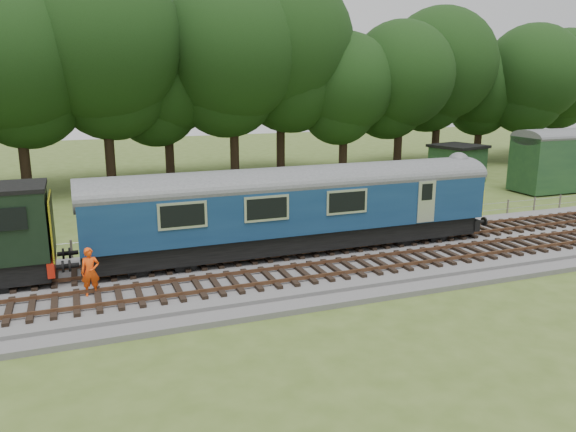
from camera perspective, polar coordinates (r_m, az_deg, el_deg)
name	(u,v)px	position (r m, az deg, el deg)	size (l,w,h in m)	color
ground	(363,261)	(25.10, 7.58, -4.57)	(120.00, 120.00, 0.00)	#43561F
ballast	(363,257)	(25.05, 7.59, -4.19)	(70.00, 7.00, 0.35)	#4C4C4F
track_north	(348,244)	(26.16, 6.16, -2.82)	(67.20, 2.40, 0.21)	black
track_south	(381,263)	(23.65, 9.45, -4.73)	(67.20, 2.40, 0.21)	black
fence	(321,236)	(28.96, 3.37, -2.00)	(64.00, 0.12, 1.00)	#6B6054
tree_line	(231,181)	(45.10, -5.78, 3.60)	(70.00, 8.00, 18.00)	black
dmu_railcar	(296,202)	(24.56, 0.77, 1.44)	(18.05, 2.86, 3.88)	black
worker	(90,272)	(21.04, -19.45, -5.36)	(0.64, 0.42, 1.74)	#FF490D
shed	(457,163)	(46.34, 16.81, 5.19)	(4.30, 4.30, 2.89)	#1A3921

